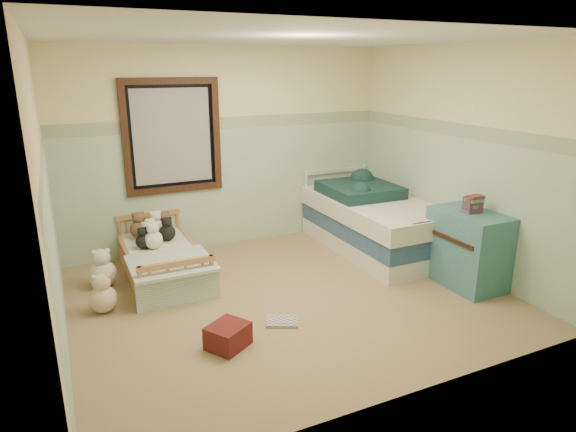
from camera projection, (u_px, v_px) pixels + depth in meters
name	position (u px, v px, depth m)	size (l,w,h in m)	color
floor	(289.00, 297.00, 5.10)	(4.20, 3.60, 0.02)	#988258
ceiling	(289.00, 36.00, 4.37)	(4.20, 3.60, 0.02)	silver
wall_back	(228.00, 149.00, 6.29)	(4.20, 0.04, 2.50)	beige
wall_front	(410.00, 231.00, 3.18)	(4.20, 0.04, 2.50)	beige
wall_left	(46.00, 201.00, 3.88)	(0.04, 3.60, 2.50)	beige
wall_right	(458.00, 159.00, 5.59)	(0.04, 3.60, 2.50)	beige
wainscot_mint	(230.00, 187.00, 6.43)	(4.20, 0.01, 1.50)	#A5CBA9
border_strip	(228.00, 123.00, 6.19)	(4.20, 0.01, 0.15)	#476C50
window_frame	(173.00, 137.00, 5.92)	(1.16, 0.06, 1.36)	black
window_blinds	(172.00, 136.00, 5.93)	(0.92, 0.01, 1.12)	#B0B0AA
toddler_bed_frame	(163.00, 268.00, 5.55)	(0.76, 1.52, 0.20)	#AA6B42
toddler_mattress	(162.00, 255.00, 5.50)	(0.70, 1.46, 0.12)	silver
patchwork_quilt	(171.00, 263.00, 5.07)	(0.83, 0.76, 0.03)	#77B2CD
plush_bed_brown	(139.00, 229.00, 5.83)	(0.22, 0.22, 0.22)	brown
plush_bed_white	(157.00, 227.00, 5.91)	(0.21, 0.21, 0.21)	white
plush_bed_tan	(147.00, 236.00, 5.66)	(0.17, 0.17, 0.17)	beige
plush_bed_dark	(167.00, 233.00, 5.75)	(0.19, 0.19, 0.19)	black
plush_floor_cream	(103.00, 274.00, 5.27)	(0.29, 0.29, 0.29)	silver
plush_floor_tan	(103.00, 299.00, 4.74)	(0.26, 0.26, 0.26)	beige
twin_bed_frame	(374.00, 241.00, 6.35)	(1.01, 2.02, 0.22)	white
twin_boxspring	(375.00, 225.00, 6.28)	(1.01, 2.02, 0.22)	navy
twin_mattress	(375.00, 208.00, 6.22)	(1.05, 2.06, 0.22)	white
teal_blanket	(360.00, 190.00, 6.41)	(0.86, 0.91, 0.14)	black
dresser	(467.00, 249.00, 5.27)	(0.50, 0.80, 0.80)	#39686E
book_stack	(473.00, 205.00, 5.12)	(0.16, 0.13, 0.16)	brown
red_pillow	(228.00, 336.00, 4.15)	(0.32, 0.28, 0.20)	maroon
floor_book	(282.00, 321.00, 4.57)	(0.29, 0.22, 0.03)	#F9D949
extra_plush_0	(153.00, 240.00, 5.50)	(0.20, 0.20, 0.20)	white
extra_plush_1	(143.00, 241.00, 5.50)	(0.17, 0.17, 0.17)	black
extra_plush_2	(150.00, 231.00, 5.85)	(0.16, 0.16, 0.16)	white
extra_plush_3	(151.00, 233.00, 5.78)	(0.18, 0.18, 0.18)	white
extra_plush_4	(165.00, 227.00, 5.95)	(0.19, 0.19, 0.19)	brown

